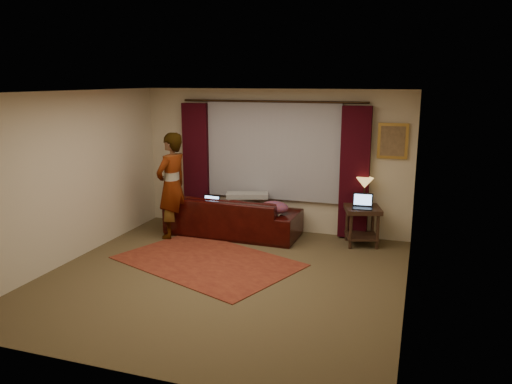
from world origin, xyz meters
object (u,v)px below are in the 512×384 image
laptop_sofa (208,203)px  person (172,186)px  end_table (362,226)px  laptop_table (363,202)px  sofa (233,209)px  tiffany_lamp (364,191)px

laptop_sofa → person: (-0.57, -0.28, 0.34)m
end_table → laptop_table: 0.46m
laptop_table → sofa: bearing=177.0°
end_table → tiffany_lamp: 0.59m
end_table → person: bearing=-169.1°
laptop_table → person: person is taller
person → laptop_sofa: bearing=130.5°
person → laptop_table: bearing=113.5°
sofa → person: (-0.96, -0.47, 0.45)m
end_table → person: person is taller
laptop_sofa → person: 0.72m
laptop_sofa → tiffany_lamp: bearing=17.9°
tiffany_lamp → laptop_table: tiffany_lamp is taller
sofa → tiffany_lamp: (2.27, 0.33, 0.41)m
laptop_sofa → person: person is taller
end_table → sofa: bearing=-176.2°
laptop_sofa → laptop_table: (2.68, 0.24, 0.18)m
sofa → laptop_table: bearing=-177.9°
laptop_table → laptop_sofa: bearing=-179.0°
laptop_sofa → tiffany_lamp: 2.74m
sofa → end_table: (2.28, 0.15, -0.15)m
sofa → laptop_table: (2.28, 0.04, 0.30)m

